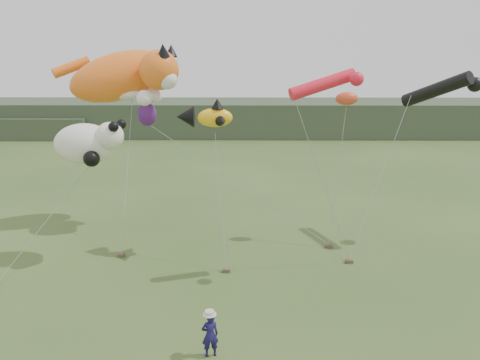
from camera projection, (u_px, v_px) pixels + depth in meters
The scene contains 9 objects.
ground at pixel (221, 323), 16.32m from camera, with size 120.00×120.00×0.00m, color #385123.
headland at pixel (214, 118), 59.17m from camera, with size 90.00×13.00×4.00m.
festival_attendant at pixel (210, 335), 14.37m from camera, with size 0.53×0.35×1.46m, color #181348.
sandbag_anchors at pixel (211, 264), 20.92m from camera, with size 15.01×5.23×0.16m.
cat_kite at pixel (129, 76), 24.77m from camera, with size 7.31×4.46×3.79m.
fish_kite at pixel (204, 117), 21.00m from camera, with size 2.59×1.77×1.36m.
tube_kites at pixel (412, 87), 21.19m from camera, with size 9.58×6.81×2.04m.
panda_kite at pixel (89, 143), 20.50m from camera, with size 3.18×2.06×1.98m.
misc_kites at pixel (210, 109), 24.26m from camera, with size 11.26×2.87×1.97m.
Camera 1 is at (0.79, -14.57, 8.89)m, focal length 35.00 mm.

